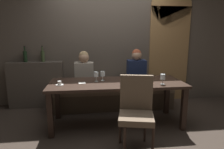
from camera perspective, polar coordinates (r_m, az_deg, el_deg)
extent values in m
plane|color=#382D26|center=(3.55, 1.26, -13.77)|extent=(9.00, 9.00, 0.00)
cube|color=brown|center=(4.42, -0.88, 11.37)|extent=(6.00, 0.12, 3.00)
cube|color=olive|center=(4.71, 15.88, 5.47)|extent=(0.90, 0.05, 2.10)
cylinder|color=#A07545|center=(4.72, 16.64, 18.24)|extent=(0.90, 0.05, 0.90)
cube|color=#494138|center=(4.48, -20.73, -2.64)|extent=(1.10, 0.28, 0.95)
cube|color=black|center=(3.12, -17.23, -11.14)|extent=(0.08, 0.08, 0.69)
cube|color=black|center=(3.40, 19.85, -9.35)|extent=(0.08, 0.08, 0.69)
cube|color=black|center=(3.76, -15.33, -7.01)|extent=(0.08, 0.08, 0.69)
cube|color=black|center=(4.00, 15.41, -5.88)|extent=(0.08, 0.08, 0.69)
cube|color=#302119|center=(3.31, 1.32, -2.49)|extent=(2.20, 0.84, 0.04)
cube|color=#4A3C2E|center=(4.13, -0.08, -7.40)|extent=(2.50, 0.40, 0.35)
cube|color=brown|center=(4.06, -0.08, -4.40)|extent=(2.50, 0.44, 0.10)
cylinder|color=#302119|center=(2.60, 3.63, -18.91)|extent=(0.04, 0.04, 0.42)
cylinder|color=#302119|center=(2.68, 11.63, -18.12)|extent=(0.04, 0.04, 0.42)
cylinder|color=#302119|center=(2.91, 2.32, -15.32)|extent=(0.04, 0.04, 0.42)
cylinder|color=#302119|center=(2.98, 9.41, -14.76)|extent=(0.04, 0.04, 0.42)
cube|color=brown|center=(2.67, 6.89, -12.00)|extent=(0.52, 0.52, 0.08)
cube|color=brown|center=(2.75, 6.96, -5.06)|extent=(0.44, 0.15, 0.48)
cube|color=#9E9384|center=(3.94, -7.93, -0.34)|extent=(0.36, 0.24, 0.53)
sphere|color=tan|center=(3.88, -8.08, 4.78)|extent=(0.20, 0.20, 0.20)
sphere|color=#9E7F56|center=(3.89, -8.09, 5.31)|extent=(0.18, 0.18, 0.18)
cube|color=#192342|center=(4.06, 6.94, 0.25)|extent=(0.36, 0.24, 0.55)
sphere|color=tan|center=(4.00, 7.08, 5.42)|extent=(0.20, 0.20, 0.20)
sphere|color=brown|center=(4.01, 7.05, 5.93)|extent=(0.18, 0.18, 0.18)
cylinder|color=black|center=(4.46, -23.56, 4.72)|extent=(0.08, 0.08, 0.22)
cylinder|color=black|center=(4.44, -23.72, 6.71)|extent=(0.03, 0.03, 0.09)
cylinder|color=black|center=(4.44, -23.78, 7.39)|extent=(0.03, 0.03, 0.02)
cylinder|color=#384728|center=(4.36, -19.17, 4.92)|extent=(0.08, 0.08, 0.22)
cylinder|color=#384728|center=(4.35, -19.31, 6.95)|extent=(0.03, 0.03, 0.09)
cylinder|color=black|center=(4.35, -19.36, 7.64)|extent=(0.03, 0.03, 0.02)
cylinder|color=silver|center=(3.35, -4.54, -1.93)|extent=(0.06, 0.06, 0.00)
cylinder|color=silver|center=(3.34, -4.55, -1.27)|extent=(0.01, 0.01, 0.07)
cylinder|color=silver|center=(3.32, -4.57, 0.07)|extent=(0.08, 0.08, 0.08)
cylinder|color=silver|center=(3.25, 14.23, -2.70)|extent=(0.06, 0.06, 0.00)
cylinder|color=silver|center=(3.24, 14.26, -2.02)|extent=(0.01, 0.01, 0.07)
cylinder|color=silver|center=(3.22, 14.33, -0.64)|extent=(0.08, 0.08, 0.08)
cylinder|color=maroon|center=(3.22, 14.31, -1.05)|extent=(0.07, 0.07, 0.03)
cylinder|color=silver|center=(3.39, -2.65, -1.73)|extent=(0.06, 0.06, 0.00)
cylinder|color=silver|center=(3.38, -2.66, -1.08)|extent=(0.01, 0.01, 0.07)
cylinder|color=silver|center=(3.36, -2.67, 0.25)|extent=(0.08, 0.08, 0.08)
cylinder|color=gold|center=(3.37, -2.67, -0.10)|extent=(0.07, 0.07, 0.04)
cylinder|color=white|center=(3.20, -14.74, -2.88)|extent=(0.12, 0.12, 0.01)
cylinder|color=white|center=(3.20, -14.77, -2.32)|extent=(0.06, 0.06, 0.06)
cylinder|color=brown|center=(3.19, -14.79, -1.90)|extent=(0.05, 0.05, 0.01)
cube|color=white|center=(3.10, 4.43, -2.98)|extent=(0.19, 0.19, 0.01)
cube|color=#381E14|center=(3.10, 4.62, -2.52)|extent=(0.08, 0.06, 0.04)
cube|color=silver|center=(3.11, 7.07, -3.05)|extent=(0.06, 0.17, 0.01)
cube|color=silver|center=(3.24, -8.59, -2.43)|extent=(0.12, 0.11, 0.01)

